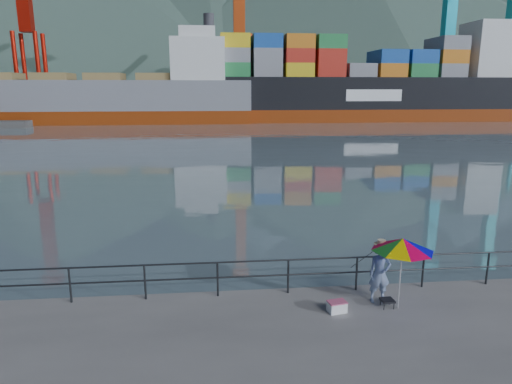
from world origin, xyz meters
TOP-DOWN VIEW (x-y plane):
  - harbor_water at (0.00, 130.00)m, footprint 500.00×280.00m
  - far_dock at (10.00, 93.00)m, footprint 200.00×40.00m
  - guardrail at (0.00, 1.70)m, footprint 22.00×0.06m
  - mountains at (38.82, 207.75)m, footprint 600.00×332.80m
  - port_cranes at (31.00, 84.00)m, footprint 116.00×28.00m
  - container_stacks at (32.59, 93.50)m, footprint 58.00×5.40m
  - fisherman at (3.37, 0.92)m, footprint 0.61×0.42m
  - beach_umbrella at (3.76, 0.47)m, footprint 1.81×1.81m
  - folding_stool at (3.49, 0.56)m, footprint 0.36×0.36m
  - cooler_bag at (2.08, 0.44)m, footprint 0.51×0.39m
  - fishing_rod at (3.24, 1.86)m, footprint 0.11×1.92m
  - bulk_carrier at (-16.62, 71.76)m, footprint 48.92×8.47m
  - container_ship at (29.24, 73.86)m, footprint 60.25×10.04m

SIDE VIEW (x-z plane):
  - harbor_water at x=0.00m, z-range 0.00..0.00m
  - far_dock at x=10.00m, z-range -0.20..0.20m
  - fishing_rod at x=3.24m, z-range -0.68..0.68m
  - folding_stool at x=3.49m, z-range 0.01..0.23m
  - cooler_bag at x=2.08m, z-range 0.00..0.27m
  - guardrail at x=0.00m, z-range 0.01..1.03m
  - fisherman at x=3.37m, z-range 0.00..1.63m
  - beach_umbrella at x=3.76m, z-range 0.81..2.77m
  - container_stacks at x=32.59m, z-range -0.65..7.15m
  - bulk_carrier at x=-16.62m, z-range -3.09..11.41m
  - container_ship at x=29.24m, z-range -3.22..14.88m
  - port_cranes at x=31.00m, z-range -3.20..35.20m
  - mountains at x=38.82m, z-range -4.45..75.55m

